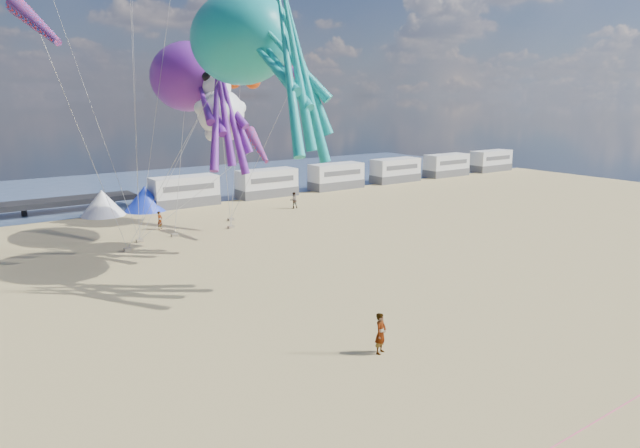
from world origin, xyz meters
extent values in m
plane|color=tan|center=(0.00, 0.00, 0.00)|extent=(120.00, 120.00, 0.00)
plane|color=#3D5275|center=(0.00, 55.00, 0.02)|extent=(120.00, 120.00, 0.00)
cube|color=silver|center=(6.00, 40.00, 1.50)|extent=(6.60, 2.50, 3.00)
cube|color=silver|center=(15.50, 40.00, 1.50)|extent=(6.60, 2.50, 3.00)
cube|color=silver|center=(25.00, 40.00, 1.50)|extent=(6.60, 2.50, 3.00)
cube|color=silver|center=(34.50, 40.00, 1.50)|extent=(6.60, 2.50, 3.00)
cube|color=silver|center=(44.00, 40.00, 1.50)|extent=(6.60, 2.50, 3.00)
cube|color=silver|center=(53.50, 40.00, 1.50)|extent=(6.60, 2.50, 3.00)
cone|color=white|center=(-2.00, 40.00, 1.20)|extent=(4.00, 4.00, 2.40)
cone|color=#1933CC|center=(2.00, 40.00, 1.20)|extent=(4.00, 4.00, 2.40)
cylinder|color=#F2338C|center=(0.00, -5.00, 0.02)|extent=(34.00, 0.03, 0.03)
imported|color=tan|center=(-0.24, 3.26, 0.91)|extent=(0.78, 0.66, 1.81)
imported|color=#7F6659|center=(14.26, 32.67, 0.80)|extent=(0.84, 0.60, 1.60)
imported|color=#7F6659|center=(0.32, 31.46, 0.76)|extent=(1.38, 1.23, 1.52)
cube|color=gray|center=(-3.99, 26.22, 0.11)|extent=(0.50, 0.35, 0.22)
cube|color=gray|center=(0.34, 28.36, 0.11)|extent=(0.50, 0.35, 0.22)
cube|color=gray|center=(5.26, 28.39, 0.11)|extent=(0.50, 0.35, 0.22)
cube|color=gray|center=(6.64, 31.16, 0.11)|extent=(0.50, 0.35, 0.22)
cube|color=gray|center=(-2.46, 28.26, 0.11)|extent=(0.50, 0.35, 0.22)
camera|label=1|loc=(-15.50, -13.76, 10.81)|focal=32.00mm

